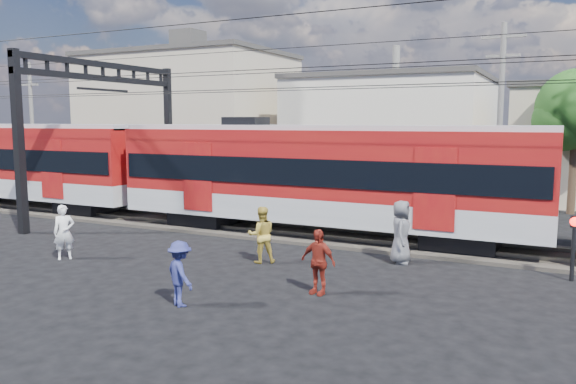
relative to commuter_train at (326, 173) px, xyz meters
The scene contains 16 objects.
ground 8.39m from the commuter_train, 95.30° to the right, with size 120.00×120.00×0.00m, color black.
track_bed 2.46m from the commuter_train, behind, with size 70.00×3.40×0.12m, color #2D2823.
rail_near 2.46m from the commuter_train, 134.68° to the right, with size 70.00×0.12×0.12m, color #59544C.
rail_far 2.46m from the commuter_train, 134.68° to the left, with size 70.00×0.12×0.12m, color #59544C.
commuter_train is the anchor object (origin of this frame).
catenary 9.78m from the commuter_train, behind, with size 70.00×9.30×7.52m.
building_west 24.00m from the commuter_train, 137.95° to the left, with size 14.28×10.20×9.30m.
building_midwest 19.24m from the commuter_train, 98.21° to the left, with size 12.24×12.24×7.30m.
utility_pole_mid 9.01m from the commuter_train, 53.09° to the left, with size 1.80×0.24×8.50m.
utility_pole_west 23.59m from the commuter_train, 165.22° to the left, with size 1.80×0.24×8.00m.
pedestrian_a 9.20m from the commuter_train, 132.32° to the right, with size 0.63×0.41×1.72m, color white.
pedestrian_b 4.65m from the commuter_train, 94.18° to the right, with size 0.85×0.66×1.74m, color gold.
pedestrian_c 8.93m from the commuter_train, 90.41° to the right, with size 1.00×0.58×1.55m, color navy.
pedestrian_d 7.13m from the commuter_train, 69.22° to the right, with size 0.97×0.40×1.66m, color maroon.
pedestrian_e 4.57m from the commuter_train, 35.90° to the right, with size 0.94×0.61×1.93m, color #54545A.
crossing_signal 8.63m from the commuter_train, 16.32° to the right, with size 0.26×0.26×1.80m.
Camera 1 is at (8.58, -11.11, 4.32)m, focal length 35.00 mm.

